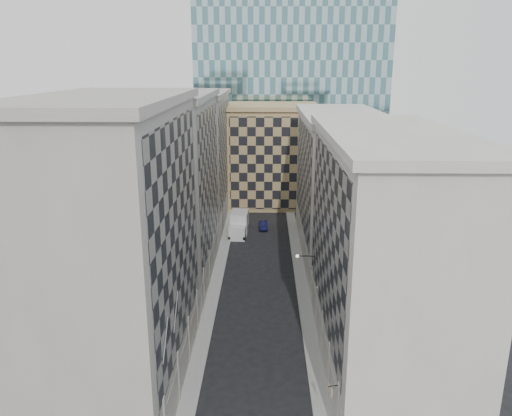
# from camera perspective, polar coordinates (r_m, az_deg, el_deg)

# --- Properties ---
(sidewalk_west) EXTENTS (1.50, 100.00, 0.15)m
(sidewalk_west) POSITION_cam_1_polar(r_m,az_deg,el_deg) (61.54, -4.64, -8.68)
(sidewalk_west) COLOR #989993
(sidewalk_west) RESTS_ON ground
(sidewalk_east) EXTENTS (1.50, 100.00, 0.15)m
(sidewalk_east) POSITION_cam_1_polar(r_m,az_deg,el_deg) (61.41, 5.27, -8.76)
(sidewalk_east) COLOR #989993
(sidewalk_east) RESTS_ON ground
(bldg_left_a) EXTENTS (10.80, 22.80, 23.70)m
(bldg_left_a) POSITION_cam_1_polar(r_m,az_deg,el_deg) (40.86, -15.57, -4.53)
(bldg_left_a) COLOR #9B958B
(bldg_left_a) RESTS_ON ground
(bldg_left_b) EXTENTS (10.80, 22.80, 22.70)m
(bldg_left_b) POSITION_cam_1_polar(r_m,az_deg,el_deg) (61.46, -9.84, 2.22)
(bldg_left_b) COLOR gray
(bldg_left_b) RESTS_ON ground
(bldg_left_c) EXTENTS (10.80, 22.80, 21.70)m
(bldg_left_c) POSITION_cam_1_polar(r_m,az_deg,el_deg) (82.79, -7.01, 5.53)
(bldg_left_c) COLOR #9B958B
(bldg_left_c) RESTS_ON ground
(bldg_right_a) EXTENTS (10.80, 26.80, 20.70)m
(bldg_right_a) POSITION_cam_1_polar(r_m,az_deg,el_deg) (44.59, 14.20, -4.74)
(bldg_right_a) COLOR #B9B4A9
(bldg_right_a) RESTS_ON ground
(bldg_right_b) EXTENTS (10.80, 28.80, 19.70)m
(bldg_right_b) POSITION_cam_1_polar(r_m,az_deg,el_deg) (70.18, 9.40, 2.72)
(bldg_right_b) COLOR #B9B4A9
(bldg_right_b) RESTS_ON ground
(tan_block) EXTENTS (16.80, 14.80, 18.80)m
(tan_block) POSITION_cam_1_polar(r_m,az_deg,el_deg) (94.91, 1.87, 6.14)
(tan_block) COLOR tan
(tan_block) RESTS_ON ground
(church_tower) EXTENTS (7.20, 7.20, 51.50)m
(church_tower) POSITION_cam_1_polar(r_m,az_deg,el_deg) (107.60, 0.75, 16.68)
(church_tower) COLOR #292520
(church_tower) RESTS_ON ground
(flagpoles_left) EXTENTS (0.10, 6.33, 2.33)m
(flagpoles_left) POSITION_cam_1_polar(r_m,az_deg,el_deg) (36.86, -9.70, -13.03)
(flagpoles_left) COLOR gray
(flagpoles_left) RESTS_ON ground
(bracket_lamp) EXTENTS (1.98, 0.36, 0.36)m
(bracket_lamp) POSITION_cam_1_polar(r_m,az_deg,el_deg) (53.44, 4.94, -5.50)
(bracket_lamp) COLOR black
(bracket_lamp) RESTS_ON ground
(box_truck) EXTENTS (2.97, 6.48, 3.48)m
(box_truck) POSITION_cam_1_polar(r_m,az_deg,el_deg) (78.45, -1.94, -1.97)
(box_truck) COLOR silver
(box_truck) RESTS_ON ground
(dark_car) EXTENTS (1.44, 3.86, 1.26)m
(dark_car) POSITION_cam_1_polar(r_m,az_deg,el_deg) (81.31, 0.84, -1.96)
(dark_car) COLOR #0E0E34
(dark_car) RESTS_ON ground
(shop_sign) EXTENTS (0.76, 0.67, 0.75)m
(shop_sign) POSITION_cam_1_polar(r_m,az_deg,el_deg) (37.56, 8.53, -19.89)
(shop_sign) COLOR black
(shop_sign) RESTS_ON ground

